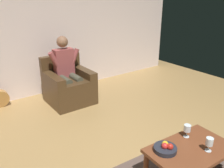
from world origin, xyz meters
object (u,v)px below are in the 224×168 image
(person_seated, at_px, (67,68))
(wine_glass_near, at_px, (187,129))
(wine_glass_far, at_px, (209,142))
(fruit_bowl, at_px, (165,148))
(coffee_table, at_px, (191,153))
(armchair, at_px, (69,86))

(person_seated, bearing_deg, wine_glass_near, 96.96)
(wine_glass_far, xyz_separation_m, fruit_bowl, (0.38, -0.27, -0.07))
(person_seated, relative_size, fruit_bowl, 5.02)
(coffee_table, relative_size, fruit_bowl, 3.92)
(wine_glass_far, bearing_deg, wine_glass_near, -95.81)
(coffee_table, bearing_deg, person_seated, -86.28)
(armchair, height_order, wine_glass_near, armchair)
(wine_glass_near, distance_m, fruit_bowl, 0.42)
(armchair, bearing_deg, person_seated, -90.00)
(person_seated, height_order, wine_glass_far, person_seated)
(armchair, bearing_deg, wine_glass_near, 97.00)
(person_seated, xyz_separation_m, fruit_bowl, (0.09, 2.55, -0.24))
(person_seated, xyz_separation_m, coffee_table, (-0.17, 2.68, -0.33))
(coffee_table, height_order, wine_glass_far, wine_glass_far)
(coffee_table, distance_m, wine_glass_far, 0.24)
(fruit_bowl, bearing_deg, wine_glass_far, 144.22)
(armchair, relative_size, wine_glass_near, 5.51)
(coffee_table, relative_size, wine_glass_near, 6.20)
(wine_glass_near, xyz_separation_m, fruit_bowl, (0.41, 0.04, -0.07))
(coffee_table, xyz_separation_m, fruit_bowl, (0.27, -0.14, 0.09))
(coffee_table, distance_m, fruit_bowl, 0.31)
(coffee_table, bearing_deg, fruit_bowl, -27.02)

